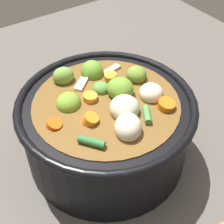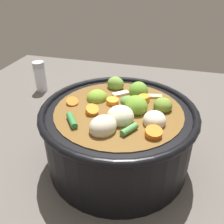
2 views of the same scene
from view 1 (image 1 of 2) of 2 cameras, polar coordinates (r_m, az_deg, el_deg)
name	(u,v)px [view 1 (image 1 of 2)]	position (r m, az deg, el deg)	size (l,w,h in m)	color
ground_plane	(107,153)	(0.60, -0.89, -7.14)	(1.10, 1.10, 0.00)	#514C47
cooking_pot	(107,127)	(0.55, -0.94, -2.56)	(0.29, 0.29, 0.15)	black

